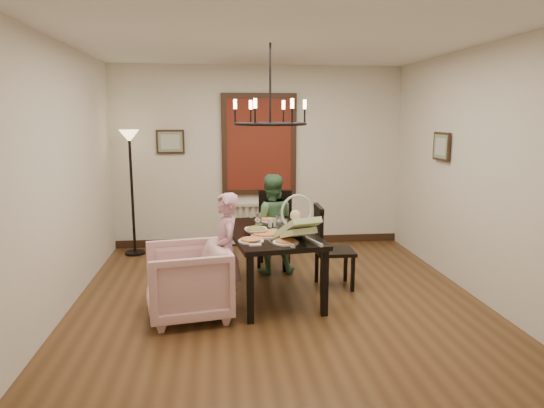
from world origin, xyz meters
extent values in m
cube|color=brown|center=(0.00, 0.00, 0.00)|extent=(4.50, 5.00, 0.01)
cube|color=white|center=(0.00, 0.00, 2.80)|extent=(4.50, 5.00, 0.01)
cube|color=silver|center=(0.00, 2.50, 1.40)|extent=(4.50, 0.01, 2.80)
cube|color=silver|center=(-2.25, 0.00, 1.40)|extent=(0.01, 5.00, 2.80)
cube|color=silver|center=(2.25, 0.00, 1.40)|extent=(0.01, 5.00, 2.80)
cube|color=black|center=(-0.06, 0.28, 0.72)|extent=(1.11, 1.70, 0.05)
cube|color=black|center=(-0.35, -0.51, 0.35)|extent=(0.07, 0.07, 0.70)
cube|color=black|center=(-0.55, 0.95, 0.35)|extent=(0.07, 0.07, 0.70)
cube|color=black|center=(0.42, -0.40, 0.35)|extent=(0.07, 0.07, 0.70)
cube|color=black|center=(0.22, 1.06, 0.35)|extent=(0.07, 0.07, 0.70)
imported|color=beige|center=(-0.97, -0.27, 0.38)|extent=(0.95, 0.93, 0.75)
imported|color=#CB8FA3|center=(-0.57, -0.13, 0.52)|extent=(0.30, 0.41, 1.04)
imported|color=#46764B|center=(0.03, 1.07, 0.54)|extent=(0.54, 0.43, 1.08)
imported|color=white|center=(-0.24, 0.15, 0.79)|extent=(0.31, 0.31, 0.08)
cylinder|color=tan|center=(-0.13, 0.06, 0.77)|extent=(0.34, 0.34, 0.04)
cylinder|color=silver|center=(0.10, 0.29, 0.81)|extent=(0.06, 0.06, 0.12)
cube|color=maroon|center=(0.00, 2.46, 1.60)|extent=(1.00, 0.03, 1.40)
cube|color=black|center=(-1.35, 2.47, 1.65)|extent=(0.42, 0.03, 0.36)
cube|color=black|center=(2.21, 0.90, 1.65)|extent=(0.03, 0.42, 0.36)
torus|color=black|center=(-0.06, 0.28, 1.95)|extent=(0.80, 0.80, 0.04)
camera|label=1|loc=(-0.64, -5.05, 2.03)|focal=32.00mm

